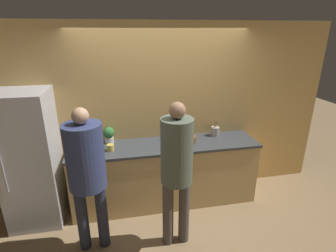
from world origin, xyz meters
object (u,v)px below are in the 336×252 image
cup_yellow (110,147)px  cup_white (74,152)px  utensil_crock (215,131)px  bottle_amber (88,141)px  person_center (177,164)px  person_left (86,167)px  potted_plant (109,134)px  refrigerator (31,159)px  fruit_bowl (186,139)px

cup_yellow → cup_white: (-0.46, -0.05, 0.00)m
utensil_crock → bottle_amber: bearing=-178.1°
person_center → utensil_crock: bearing=50.3°
person_left → person_center: 0.98m
person_center → potted_plant: 1.30m
refrigerator → cup_white: (0.55, -0.08, 0.09)m
person_left → cup_yellow: size_ratio=18.26×
fruit_bowl → cup_yellow: 1.07m
fruit_bowl → person_left: bearing=-150.7°
refrigerator → person_center: (1.74, -0.81, 0.17)m
person_left → fruit_bowl: bearing=29.3°
refrigerator → person_left: refrigerator is taller
refrigerator → cup_white: bearing=-7.9°
cup_yellow → potted_plant: potted_plant is taller
utensil_crock → cup_yellow: utensil_crock is taller
refrigerator → person_center: 1.93m
potted_plant → bottle_amber: bearing=-159.5°
person_center → cup_white: size_ratio=19.85×
refrigerator → bottle_amber: 0.74m
bottle_amber → cup_white: (-0.16, -0.22, -0.04)m
cup_white → potted_plant: (0.44, 0.33, 0.08)m
person_left → potted_plant: size_ratio=7.54×
fruit_bowl → utensil_crock: (0.51, 0.16, 0.02)m
person_center → potted_plant: (-0.75, 1.06, -0.00)m
utensil_crock → bottle_amber: (-1.88, -0.06, 0.01)m
person_left → potted_plant: bearing=76.4°
fruit_bowl → potted_plant: 1.11m
fruit_bowl → potted_plant: size_ratio=1.28×
person_center → bottle_amber: person_center is taller
bottle_amber → cup_yellow: size_ratio=2.27×
fruit_bowl → bottle_amber: bottle_amber is taller
person_left → utensil_crock: size_ratio=6.65×
cup_white → cup_yellow: bearing=6.2°
cup_yellow → utensil_crock: bearing=8.5°
cup_yellow → potted_plant: 0.29m
fruit_bowl → cup_white: size_ratio=3.31×
fruit_bowl → cup_yellow: (-1.07, -0.07, -0.01)m
cup_white → fruit_bowl: bearing=4.7°
person_center → utensil_crock: (0.84, 1.02, -0.06)m
person_left → potted_plant: person_left is taller
person_left → bottle_amber: person_left is taller
refrigerator → utensil_crock: (2.59, 0.21, 0.12)m
refrigerator → potted_plant: 1.04m
bottle_amber → cup_yellow: (0.30, -0.17, -0.04)m
fruit_bowl → potted_plant: bearing=169.5°
cup_yellow → cup_white: 0.46m
fruit_bowl → bottle_amber: 1.37m
person_center → cup_yellow: bearing=133.0°
refrigerator → fruit_bowl: 2.08m
fruit_bowl → cup_white: bearing=-175.3°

